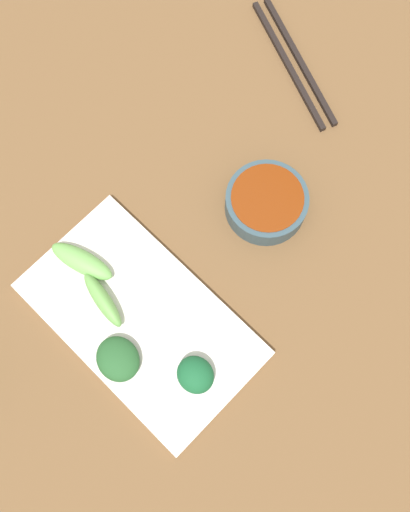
{
  "coord_description": "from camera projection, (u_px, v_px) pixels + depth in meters",
  "views": [
    {
      "loc": [
        0.13,
        0.17,
        0.8
      ],
      "look_at": [
        -0.03,
        0.01,
        0.05
      ],
      "focal_mm": 42.74,
      "sensor_mm": 36.0,
      "label": 1
    }
  ],
  "objects": [
    {
      "name": "broccoli_stalk_3",
      "position": [
        103.0,
        300.0,
        0.77
      ],
      "size": [
        0.04,
        0.08,
        0.03
      ],
      "primitive_type": "ellipsoid",
      "rotation": [
        0.0,
        0.0,
        -0.19
      ],
      "color": "#66A34C",
      "rests_on": "serving_plate"
    },
    {
      "name": "sauce_bowl",
      "position": [
        266.0,
        202.0,
        0.81
      ],
      "size": [
        0.11,
        0.11,
        0.04
      ],
      "color": "#314851",
      "rests_on": "tabletop"
    },
    {
      "name": "broccoli_stalk_1",
      "position": [
        82.0,
        261.0,
        0.78
      ],
      "size": [
        0.05,
        0.09,
        0.02
      ],
      "primitive_type": "ellipsoid",
      "rotation": [
        0.0,
        0.0,
        0.27
      ],
      "color": "#6CAB52",
      "rests_on": "serving_plate"
    },
    {
      "name": "broccoli_leafy_0",
      "position": [
        195.0,
        375.0,
        0.74
      ],
      "size": [
        0.05,
        0.05,
        0.03
      ],
      "primitive_type": "ellipsoid",
      "rotation": [
        0.0,
        0.0,
        -0.08
      ],
      "color": "#18552E",
      "rests_on": "serving_plate"
    },
    {
      "name": "serving_plate",
      "position": [
        141.0,
        319.0,
        0.78
      ],
      "size": [
        0.18,
        0.3,
        0.01
      ],
      "primitive_type": "cube",
      "color": "silver",
      "rests_on": "tabletop"
    },
    {
      "name": "chopsticks",
      "position": [
        294.0,
        63.0,
        0.89
      ],
      "size": [
        0.11,
        0.22,
        0.01
      ],
      "rotation": [
        0.0,
        0.0,
        -0.39
      ],
      "color": "black",
      "rests_on": "tabletop"
    },
    {
      "name": "broccoli_leafy_2",
      "position": [
        118.0,
        359.0,
        0.75
      ],
      "size": [
        0.06,
        0.07,
        0.02
      ],
      "primitive_type": "ellipsoid",
      "rotation": [
        0.0,
        0.0,
        -0.17
      ],
      "color": "#245328",
      "rests_on": "serving_plate"
    },
    {
      "name": "tabletop",
      "position": [
        182.0,
        273.0,
        0.81
      ],
      "size": [
        2.1,
        2.1,
        0.02
      ],
      "primitive_type": "cube",
      "color": "brown",
      "rests_on": "ground"
    }
  ]
}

